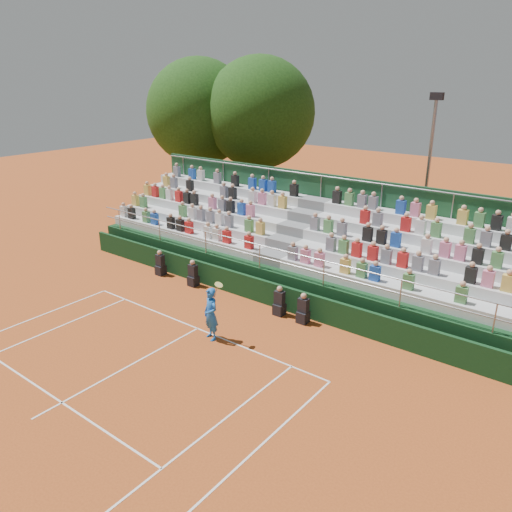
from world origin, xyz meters
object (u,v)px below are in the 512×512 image
Objects in this scene: tennis_player at (211,314)px; floodlight_mast at (429,164)px; tree_east at (260,113)px; tree_west at (199,112)px.

tennis_player is 0.28× the size of floodlight_mast.
floodlight_mast reaches higher than tennis_player.
tennis_player is at bearing -58.69° from tree_east.
tree_west is 4.16m from tree_east.
tree_east reaches higher than tennis_player.
tree_east is at bearing 174.86° from floodlight_mast.
tree_east is 1.24× the size of floodlight_mast.
floodlight_mast is at bearing 79.10° from tennis_player.
tennis_player is 17.33m from tree_east.
tree_east is (4.00, 1.14, 0.06)m from tree_west.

